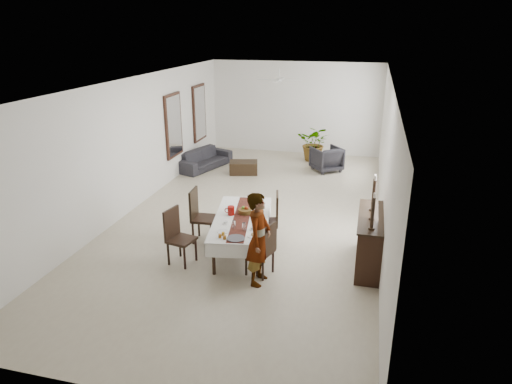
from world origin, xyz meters
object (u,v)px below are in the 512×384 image
woman (259,239)px  sideboard_body (369,242)px  dining_table_top (242,219)px  sofa (204,159)px  red_pitcher (231,211)px

woman → sideboard_body: bearing=-54.8°
dining_table_top → sofa: dining_table_top is taller
dining_table_top → woman: 1.33m
dining_table_top → red_pitcher: red_pitcher is taller
dining_table_top → sideboard_body: 2.54m
red_pitcher → sideboard_body: bearing=-2.9°
red_pitcher → sofa: size_ratio=0.09×
dining_table_top → red_pitcher: size_ratio=12.00×
red_pitcher → woman: 1.54m
woman → red_pitcher: bearing=40.2°
woman → sofa: bearing=32.7°
sideboard_body → sofa: bearing=135.1°
red_pitcher → sofa: red_pitcher is taller
sofa → red_pitcher: bearing=-134.9°
sofa → dining_table_top: bearing=-133.1°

